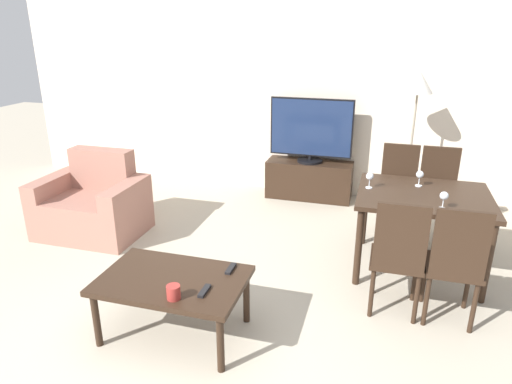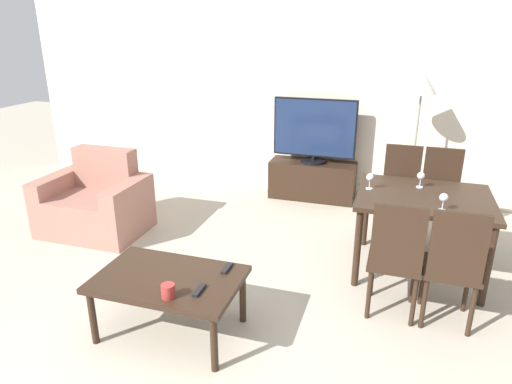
{
  "view_description": "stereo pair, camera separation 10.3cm",
  "coord_description": "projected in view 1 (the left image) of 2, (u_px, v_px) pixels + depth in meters",
  "views": [
    {
      "loc": [
        1.22,
        -1.94,
        2.13
      ],
      "look_at": [
        0.1,
        1.92,
        0.65
      ],
      "focal_mm": 32.0,
      "sensor_mm": 36.0,
      "label": 1
    },
    {
      "loc": [
        1.32,
        -1.91,
        2.13
      ],
      "look_at": [
        0.1,
        1.92,
        0.65
      ],
      "focal_mm": 32.0,
      "sensor_mm": 36.0,
      "label": 2
    }
  ],
  "objects": [
    {
      "name": "tv_stand",
      "position": [
        309.0,
        180.0,
        5.89
      ],
      "size": [
        1.08,
        0.38,
        0.49
      ],
      "color": "black",
      "rests_on": "ground_plane"
    },
    {
      "name": "remote_secondary",
      "position": [
        231.0,
        269.0,
        3.3
      ],
      "size": [
        0.04,
        0.15,
        0.02
      ],
      "color": "black",
      "rests_on": "coffee_table"
    },
    {
      "name": "wine_glass_center",
      "position": [
        370.0,
        177.0,
        4.08
      ],
      "size": [
        0.07,
        0.07,
        0.15
      ],
      "color": "silver",
      "rests_on": "dining_table"
    },
    {
      "name": "wall_back",
      "position": [
        291.0,
        89.0,
        5.83
      ],
      "size": [
        7.68,
        0.06,
        2.7
      ],
      "color": "beige",
      "rests_on": "ground_plane"
    },
    {
      "name": "dining_table",
      "position": [
        423.0,
        204.0,
        4.01
      ],
      "size": [
        1.13,
        0.94,
        0.74
      ],
      "color": "black",
      "rests_on": "ground_plane"
    },
    {
      "name": "coffee_table",
      "position": [
        173.0,
        284.0,
        3.22
      ],
      "size": [
        1.03,
        0.67,
        0.46
      ],
      "color": "black",
      "rests_on": "ground_plane"
    },
    {
      "name": "remote_primary",
      "position": [
        204.0,
        291.0,
        3.03
      ],
      "size": [
        0.04,
        0.15,
        0.02
      ],
      "color": "black",
      "rests_on": "coffee_table"
    },
    {
      "name": "cup_white_near",
      "position": [
        173.0,
        292.0,
        2.95
      ],
      "size": [
        0.09,
        0.09,
        0.09
      ],
      "color": "maroon",
      "rests_on": "coffee_table"
    },
    {
      "name": "dining_chair_far_left",
      "position": [
        398.0,
        186.0,
        4.81
      ],
      "size": [
        0.4,
        0.4,
        0.96
      ],
      "color": "black",
      "rests_on": "ground_plane"
    },
    {
      "name": "wine_glass_right",
      "position": [
        444.0,
        197.0,
        3.62
      ],
      "size": [
        0.07,
        0.07,
        0.15
      ],
      "color": "silver",
      "rests_on": "dining_table"
    },
    {
      "name": "wine_glass_left",
      "position": [
        420.0,
        175.0,
        4.13
      ],
      "size": [
        0.07,
        0.07,
        0.15
      ],
      "color": "silver",
      "rests_on": "dining_table"
    },
    {
      "name": "dining_chair_near",
      "position": [
        398.0,
        254.0,
        3.4
      ],
      "size": [
        0.4,
        0.4,
        0.96
      ],
      "color": "black",
      "rests_on": "ground_plane"
    },
    {
      "name": "armchair",
      "position": [
        93.0,
        206.0,
        4.88
      ],
      "size": [
        1.06,
        0.76,
        0.87
      ],
      "color": "#9E6B5B",
      "rests_on": "ground_plane"
    },
    {
      "name": "dining_chair_near_right",
      "position": [
        455.0,
        261.0,
        3.29
      ],
      "size": [
        0.4,
        0.4,
        0.96
      ],
      "color": "black",
      "rests_on": "ground_plane"
    },
    {
      "name": "tv",
      "position": [
        311.0,
        130.0,
        5.67
      ],
      "size": [
        1.03,
        0.32,
        0.8
      ],
      "color": "black",
      "rests_on": "tv_stand"
    },
    {
      "name": "floor_lamp",
      "position": [
        418.0,
        92.0,
        4.97
      ],
      "size": [
        0.32,
        0.32,
        1.67
      ],
      "color": "gray",
      "rests_on": "ground_plane"
    },
    {
      "name": "dining_chair_far",
      "position": [
        438.0,
        190.0,
        4.7
      ],
      "size": [
        0.4,
        0.4,
        0.96
      ],
      "color": "black",
      "rests_on": "ground_plane"
    }
  ]
}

